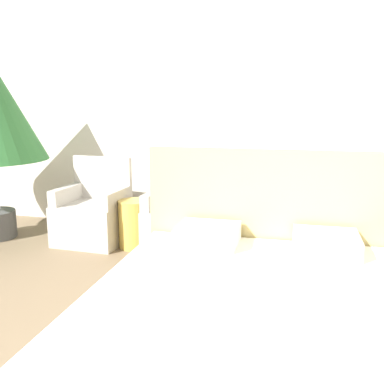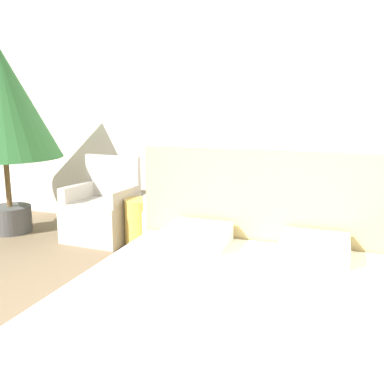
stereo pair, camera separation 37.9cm
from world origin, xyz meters
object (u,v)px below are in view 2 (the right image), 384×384
(potted_palm, at_px, (1,104))
(armchair_near_window_right, at_px, (188,223))
(bed, at_px, (225,329))
(side_table, at_px, (141,222))
(armchair_near_window_left, at_px, (102,214))

(potted_palm, bearing_deg, armchair_near_window_right, 3.10)
(bed, bearing_deg, armchair_near_window_right, 115.59)
(bed, xyz_separation_m, side_table, (-1.42, 1.85, -0.01))
(bed, height_order, potted_palm, potted_palm)
(bed, relative_size, potted_palm, 1.04)
(armchair_near_window_left, relative_size, potted_palm, 0.42)
(armchair_near_window_right, xyz_separation_m, side_table, (-0.51, -0.06, -0.03))
(armchair_near_window_right, relative_size, side_table, 1.81)
(potted_palm, bearing_deg, armchair_near_window_left, 5.80)
(armchair_near_window_left, distance_m, side_table, 0.51)
(bed, xyz_separation_m, armchair_near_window_right, (-0.91, 1.91, 0.02))
(armchair_near_window_left, height_order, side_table, armchair_near_window_left)
(armchair_near_window_left, xyz_separation_m, armchair_near_window_right, (1.02, -0.00, 0.00))
(potted_palm, xyz_separation_m, side_table, (1.67, 0.06, -1.23))
(bed, height_order, side_table, bed)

